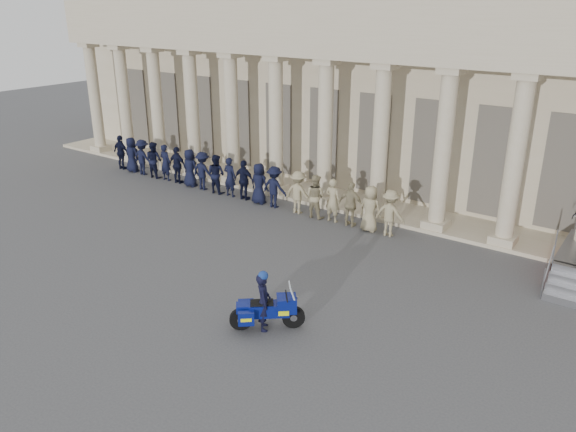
% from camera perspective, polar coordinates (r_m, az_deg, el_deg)
% --- Properties ---
extents(ground, '(90.00, 90.00, 0.00)m').
position_cam_1_polar(ground, '(18.41, -6.33, -6.58)').
color(ground, '#454547').
rests_on(ground, ground).
extents(building, '(40.00, 12.50, 9.00)m').
position_cam_1_polar(building, '(29.22, 13.28, 12.72)').
color(building, '#B9A98A').
rests_on(building, ground).
extents(officer_rank, '(16.85, 0.70, 1.84)m').
position_cam_1_polar(officer_rank, '(25.75, -5.46, 3.87)').
color(officer_rank, black).
rests_on(officer_rank, ground).
extents(motorcycle, '(1.72, 1.55, 1.34)m').
position_cam_1_polar(motorcycle, '(15.59, -2.06, -9.50)').
color(motorcycle, black).
rests_on(motorcycle, ground).
extents(rider, '(0.70, 0.73, 1.77)m').
position_cam_1_polar(rider, '(15.44, -2.50, -8.56)').
color(rider, black).
rests_on(rider, ground).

